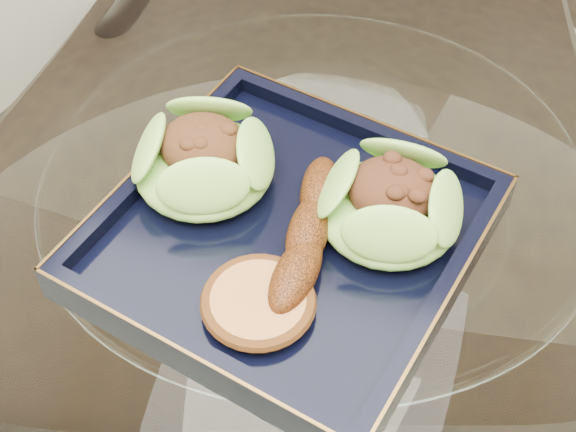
% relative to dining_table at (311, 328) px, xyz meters
% --- Properties ---
extents(dining_table, '(1.13, 1.13, 0.77)m').
position_rel_dining_table_xyz_m(dining_table, '(0.00, 0.00, 0.00)').
color(dining_table, white).
rests_on(dining_table, ground).
extents(dining_chair, '(0.52, 0.52, 1.07)m').
position_rel_dining_table_xyz_m(dining_chair, '(-0.10, 0.44, -0.00)').
color(dining_chair, '#311E10').
rests_on(dining_chair, ground).
extents(navy_plate, '(0.32, 0.32, 0.02)m').
position_rel_dining_table_xyz_m(navy_plate, '(-0.01, -0.03, 0.17)').
color(navy_plate, black).
rests_on(navy_plate, dining_table).
extents(lettuce_wrap_left, '(0.12, 0.12, 0.04)m').
position_rel_dining_table_xyz_m(lettuce_wrap_left, '(-0.09, -0.00, 0.20)').
color(lettuce_wrap_left, '#61AF32').
rests_on(lettuce_wrap_left, navy_plate).
extents(lettuce_wrap_right, '(0.14, 0.14, 0.04)m').
position_rel_dining_table_xyz_m(lettuce_wrap_right, '(0.06, -0.00, 0.20)').
color(lettuce_wrap_right, '#6DA931').
rests_on(lettuce_wrap_right, navy_plate).
extents(roasted_plantain, '(0.04, 0.15, 0.03)m').
position_rel_dining_table_xyz_m(roasted_plantain, '(0.01, -0.04, 0.20)').
color(roasted_plantain, '#622A0A').
rests_on(roasted_plantain, navy_plate).
extents(crumb_patty, '(0.09, 0.09, 0.01)m').
position_rel_dining_table_xyz_m(crumb_patty, '(-0.01, -0.11, 0.19)').
color(crumb_patty, '#CB8343').
rests_on(crumb_patty, navy_plate).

